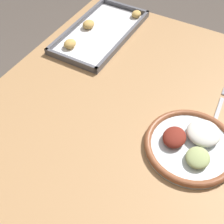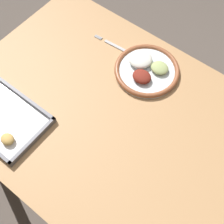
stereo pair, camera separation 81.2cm
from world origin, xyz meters
name	(u,v)px [view 2 (the right image)]	position (x,y,z in m)	size (l,w,h in m)	color
ground_plane	(113,178)	(0.00, 0.00, 0.00)	(8.00, 8.00, 0.00)	#564C44
dining_table	(113,130)	(0.00, 0.00, 0.66)	(1.22, 0.85, 0.77)	#AD7F51
dinner_plate	(146,69)	(0.02, -0.25, 0.78)	(0.26, 0.26, 0.05)	silver
fork	(118,47)	(0.19, -0.27, 0.77)	(0.21, 0.03, 0.00)	#B2B2B7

